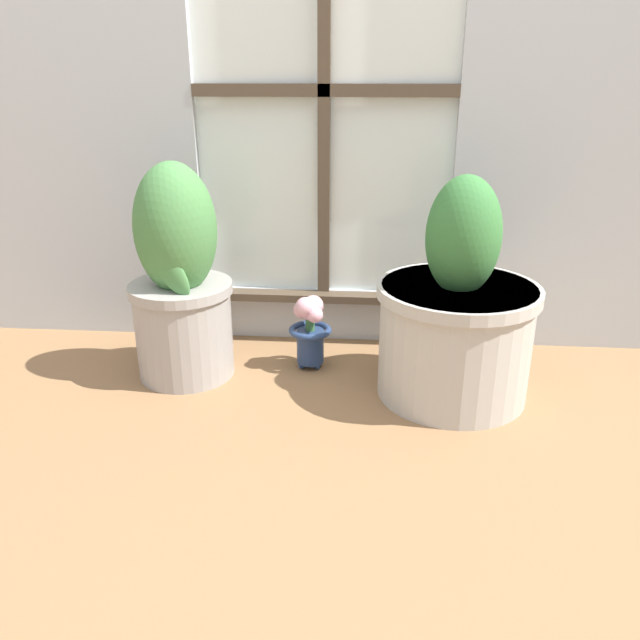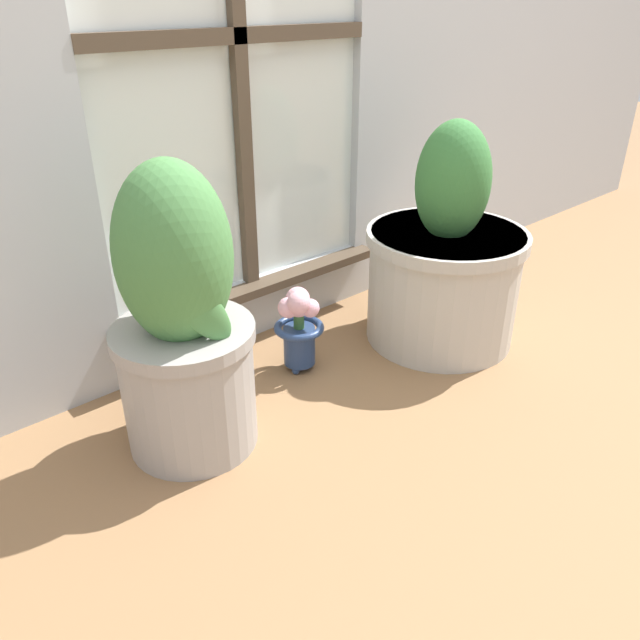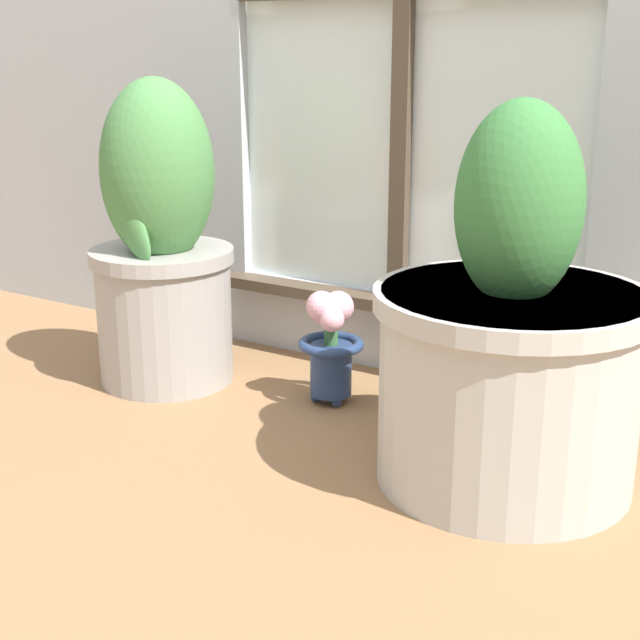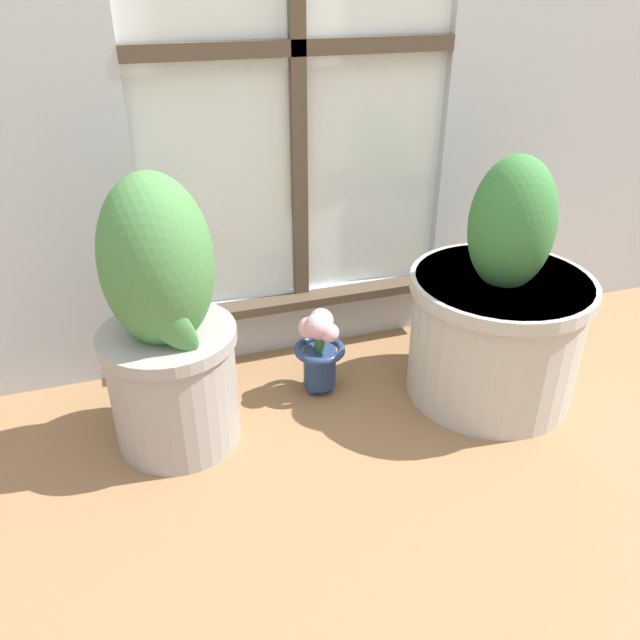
{
  "view_description": "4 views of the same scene",
  "coord_description": "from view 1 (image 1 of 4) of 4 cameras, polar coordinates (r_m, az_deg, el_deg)",
  "views": [
    {
      "loc": [
        0.14,
        -1.36,
        0.82
      ],
      "look_at": [
        0.01,
        0.23,
        0.18
      ],
      "focal_mm": 35.0,
      "sensor_mm": 36.0,
      "label": 1
    },
    {
      "loc": [
        -0.89,
        -0.74,
        0.86
      ],
      "look_at": [
        -0.01,
        0.25,
        0.16
      ],
      "focal_mm": 35.0,
      "sensor_mm": 36.0,
      "label": 2
    },
    {
      "loc": [
        0.81,
        -1.06,
        0.66
      ],
      "look_at": [
        -0.0,
        0.24,
        0.19
      ],
      "focal_mm": 50.0,
      "sensor_mm": 36.0,
      "label": 3
    },
    {
      "loc": [
        -0.42,
        -0.91,
        0.93
      ],
      "look_at": [
        -0.05,
        0.22,
        0.26
      ],
      "focal_mm": 35.0,
      "sensor_mm": 36.0,
      "label": 4
    }
  ],
  "objects": [
    {
      "name": "potted_plant_right",
      "position": [
        1.67,
        12.34,
        0.03
      ],
      "size": [
        0.42,
        0.42,
        0.59
      ],
      "color": "#B7B2A8",
      "rests_on": "ground_plane"
    },
    {
      "name": "ground_plane",
      "position": [
        1.6,
        -1.19,
        -9.24
      ],
      "size": [
        10.0,
        10.0,
        0.0
      ],
      "primitive_type": "plane",
      "color": "olive"
    },
    {
      "name": "flower_vase",
      "position": [
        1.82,
        -0.95,
        -0.55
      ],
      "size": [
        0.13,
        0.13,
        0.23
      ],
      "color": "navy",
      "rests_on": "ground_plane"
    },
    {
      "name": "potted_plant_left",
      "position": [
        1.77,
        -12.67,
        3.21
      ],
      "size": [
        0.29,
        0.29,
        0.61
      ],
      "color": "#9E9993",
      "rests_on": "ground_plane"
    }
  ]
}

